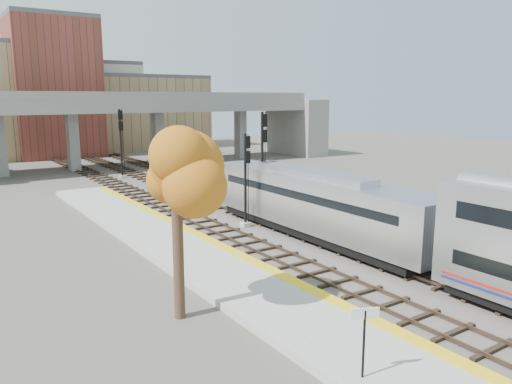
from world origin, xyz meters
TOP-DOWN VIEW (x-y plane):
  - ground at (0.00, 0.00)m, footprint 160.00×160.00m
  - platform at (-7.25, 0.00)m, footprint 4.50×60.00m
  - yellow_strip at (-5.35, 0.00)m, footprint 0.70×60.00m
  - tracks at (0.93, 12.50)m, footprint 10.70×95.00m
  - overpass at (4.92, 45.00)m, footprint 54.00×12.00m
  - buildings_far at (1.26, 66.57)m, footprint 43.00×21.00m
  - parking_lot at (14.00, 28.00)m, footprint 14.00×18.00m
  - locomotive at (1.00, 5.92)m, footprint 3.02×19.05m
  - signal_mast_near at (-1.10, 10.60)m, footprint 0.60×0.64m
  - signal_mast_mid at (3.00, 14.52)m, footprint 0.60×0.64m
  - signal_mast_far at (-1.10, 35.99)m, footprint 0.60×0.64m
  - station_sign at (-8.66, -7.86)m, footprint 0.84×0.42m
  - tree at (-11.20, -0.14)m, footprint 3.60×3.60m
  - car_a at (10.82, 23.26)m, footprint 2.65×4.12m
  - car_b at (14.14, 28.09)m, footprint 2.02×3.95m
  - car_c at (15.64, 30.94)m, footprint 2.68×4.60m

SIDE VIEW (x-z plane):
  - ground at x=0.00m, z-range 0.00..0.00m
  - parking_lot at x=14.00m, z-range 0.00..0.04m
  - tracks at x=0.93m, z-range -0.05..0.20m
  - platform at x=-7.25m, z-range 0.00..0.35m
  - yellow_strip at x=-5.35m, z-range 0.35..0.36m
  - car_b at x=14.14m, z-range 0.04..1.28m
  - car_c at x=15.64m, z-range 0.04..1.29m
  - car_a at x=10.82m, z-range 0.04..1.35m
  - station_sign at x=-8.66m, z-range 0.84..3.12m
  - locomotive at x=1.00m, z-range 0.23..4.33m
  - signal_mast_near at x=-1.10m, z-range -0.14..6.31m
  - signal_mast_far at x=-1.10m, z-range 0.07..7.70m
  - signal_mast_mid at x=3.00m, z-range 0.09..7.84m
  - overpass at x=4.92m, z-range 1.06..10.56m
  - tree at x=-11.20m, z-range 2.01..10.31m
  - buildings_far at x=1.26m, z-range -2.42..18.18m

